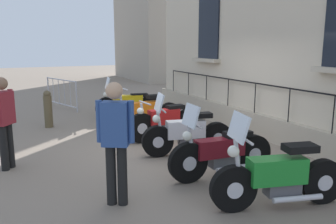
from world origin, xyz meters
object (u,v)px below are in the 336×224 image
object	(u,v)px
motorcycle_green	(278,177)
motorcycle_maroon	(221,153)
motorcycle_white	(187,135)
motorcycle_yellow	(128,104)
pedestrian_walking	(116,137)
crowd_barrier	(62,93)
bollard	(48,109)
pedestrian_standing	(4,118)
motorcycle_orange	(145,112)
motorcycle_red	(165,122)

from	to	relation	value
motorcycle_green	motorcycle_maroon	bearing A→B (deg)	-86.59
motorcycle_white	motorcycle_maroon	xyz separation A→B (m)	(0.08, 1.35, 0.01)
motorcycle_yellow	motorcycle_maroon	distance (m)	5.21
motorcycle_white	pedestrian_walking	world-z (taller)	pedestrian_walking
crowd_barrier	bollard	bearing A→B (deg)	74.11
bollard	motorcycle_yellow	bearing A→B (deg)	-177.10
motorcycle_maroon	pedestrian_standing	bearing A→B (deg)	-31.69
motorcycle_orange	motorcycle_white	xyz separation A→B (m)	(0.12, 2.61, -0.00)
motorcycle_white	pedestrian_walking	size ratio (longest dim) A/B	1.09
motorcycle_green	pedestrian_walking	distance (m)	2.31
motorcycle_green	crowd_barrier	world-z (taller)	motorcycle_green
motorcycle_yellow	pedestrian_walking	size ratio (longest dim) A/B	1.16
motorcycle_red	pedestrian_standing	world-z (taller)	pedestrian_standing
motorcycle_orange	motorcycle_red	size ratio (longest dim) A/B	1.07
motorcycle_maroon	motorcycle_green	size ratio (longest dim) A/B	1.00
motorcycle_red	crowd_barrier	bearing A→B (deg)	-73.46
motorcycle_maroon	motorcycle_white	bearing A→B (deg)	-93.30
crowd_barrier	motorcycle_green	bearing A→B (deg)	99.21
motorcycle_red	motorcycle_white	xyz separation A→B (m)	(0.09, 1.22, -0.01)
motorcycle_green	pedestrian_standing	xyz separation A→B (m)	(3.35, -3.29, 0.50)
pedestrian_walking	motorcycle_maroon	bearing A→B (deg)	-173.42
motorcycle_orange	crowd_barrier	xyz separation A→B (m)	(1.61, -3.89, 0.14)
motorcycle_yellow	pedestrian_standing	world-z (taller)	pedestrian_standing
motorcycle_maroon	crowd_barrier	xyz separation A→B (m)	(1.40, -7.86, 0.13)
motorcycle_red	motorcycle_maroon	xyz separation A→B (m)	(0.16, 2.58, -0.00)
crowd_barrier	motorcycle_red	bearing A→B (deg)	106.54
motorcycle_yellow	motorcycle_green	distance (m)	6.48
motorcycle_green	bollard	world-z (taller)	motorcycle_green
bollard	pedestrian_walking	world-z (taller)	pedestrian_walking
motorcycle_maroon	bollard	world-z (taller)	motorcycle_maroon
motorcycle_red	crowd_barrier	size ratio (longest dim) A/B	0.98
motorcycle_orange	motorcycle_maroon	distance (m)	3.97
crowd_barrier	motorcycle_maroon	bearing A→B (deg)	100.13
motorcycle_white	bollard	bearing A→B (deg)	-58.71
bollard	pedestrian_walking	xyz separation A→B (m)	(-0.29, 5.31, 0.48)
motorcycle_yellow	motorcycle_maroon	size ratio (longest dim) A/B	1.04
bollard	pedestrian_walking	bearing A→B (deg)	93.13
motorcycle_orange	motorcycle_green	size ratio (longest dim) A/B	1.08
motorcycle_red	pedestrian_walking	world-z (taller)	pedestrian_walking
motorcycle_yellow	motorcycle_green	world-z (taller)	motorcycle_green
crowd_barrier	bollard	xyz separation A→B (m)	(0.79, 2.77, -0.05)
motorcycle_orange	motorcycle_white	size ratio (longest dim) A/B	1.11
pedestrian_standing	motorcycle_green	bearing A→B (deg)	135.47
motorcycle_green	crowd_barrier	xyz separation A→B (m)	(1.48, -9.13, 0.12)
motorcycle_green	bollard	bearing A→B (deg)	-70.38
motorcycle_orange	motorcycle_red	world-z (taller)	motorcycle_orange
motorcycle_yellow	motorcycle_red	distance (m)	2.63
pedestrian_walking	pedestrian_standing	bearing A→B (deg)	-58.51
pedestrian_walking	motorcycle_white	bearing A→B (deg)	-141.51
motorcycle_orange	crowd_barrier	distance (m)	4.21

